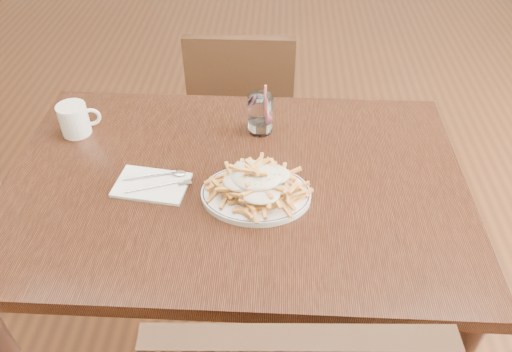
# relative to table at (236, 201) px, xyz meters

# --- Properties ---
(floor) EXTENTS (7.00, 7.00, 0.00)m
(floor) POSITION_rel_table_xyz_m (0.00, 0.00, -0.67)
(floor) COLOR black
(floor) RESTS_ON ground
(table) EXTENTS (1.20, 0.80, 0.75)m
(table) POSITION_rel_table_xyz_m (0.00, 0.00, 0.00)
(table) COLOR black
(table) RESTS_ON ground
(chair_far) EXTENTS (0.40, 0.40, 0.85)m
(chair_far) POSITION_rel_table_xyz_m (-0.03, 0.71, -0.19)
(chair_far) COLOR black
(chair_far) RESTS_ON ground
(fries_plate) EXTENTS (0.33, 0.30, 0.02)m
(fries_plate) POSITION_rel_table_xyz_m (0.06, -0.07, 0.09)
(fries_plate) COLOR white
(fries_plate) RESTS_ON table
(loaded_fries) EXTENTS (0.25, 0.21, 0.07)m
(loaded_fries) POSITION_rel_table_xyz_m (0.06, -0.07, 0.13)
(loaded_fries) COLOR #CC8D3E
(loaded_fries) RESTS_ON fries_plate
(napkin) EXTENTS (0.20, 0.14, 0.01)m
(napkin) POSITION_rel_table_xyz_m (-0.21, -0.04, 0.08)
(napkin) COLOR white
(napkin) RESTS_ON table
(cutlery) EXTENTS (0.19, 0.12, 0.01)m
(cutlery) POSITION_rel_table_xyz_m (-0.21, -0.03, 0.09)
(cutlery) COLOR silver
(cutlery) RESTS_ON napkin
(water_glass) EXTENTS (0.07, 0.07, 0.16)m
(water_glass) POSITION_rel_table_xyz_m (0.06, 0.22, 0.13)
(water_glass) COLOR white
(water_glass) RESTS_ON table
(coffee_mug) EXTENTS (0.11, 0.08, 0.09)m
(coffee_mug) POSITION_rel_table_xyz_m (-0.47, 0.18, 0.12)
(coffee_mug) COLOR white
(coffee_mug) RESTS_ON table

